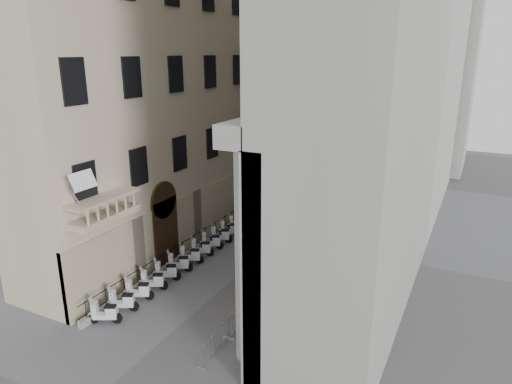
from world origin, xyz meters
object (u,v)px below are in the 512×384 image
(scooter_0, at_px, (106,323))
(street_lamp, at_px, (262,170))
(pedestrian_b, at_px, (331,201))
(info_kiosk, at_px, (246,212))
(security_tent, at_px, (264,185))
(pedestrian_a, at_px, (335,199))

(scooter_0, distance_m, street_lamp, 16.40)
(street_lamp, relative_size, pedestrian_b, 4.47)
(scooter_0, xyz_separation_m, pedestrian_b, (5.01, 21.95, 0.88))
(info_kiosk, bearing_deg, security_tent, 63.02)
(street_lamp, bearing_deg, pedestrian_b, 67.78)
(street_lamp, xyz_separation_m, info_kiosk, (-1.75, 0.64, -3.84))
(security_tent, distance_m, pedestrian_b, 6.16)
(security_tent, bearing_deg, street_lamp, -66.42)
(pedestrian_a, relative_size, pedestrian_b, 0.90)
(info_kiosk, bearing_deg, pedestrian_a, 31.43)
(scooter_0, height_order, pedestrian_a, pedestrian_a)
(security_tent, distance_m, info_kiosk, 3.07)
(info_kiosk, bearing_deg, street_lamp, -38.89)
(street_lamp, distance_m, info_kiosk, 4.27)
(security_tent, xyz_separation_m, info_kiosk, (-0.36, -2.55, -1.67))
(security_tent, height_order, info_kiosk, security_tent)
(scooter_0, relative_size, security_tent, 0.41)
(info_kiosk, bearing_deg, pedestrian_b, 27.05)
(info_kiosk, relative_size, pedestrian_a, 1.02)
(security_tent, height_order, pedestrian_b, security_tent)
(scooter_0, distance_m, pedestrian_a, 23.48)
(info_kiosk, bearing_deg, scooter_0, -107.35)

